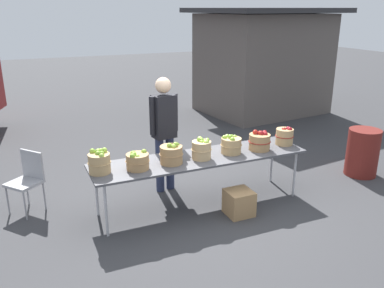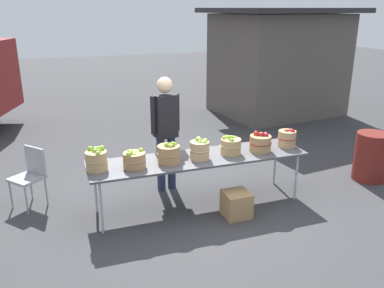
% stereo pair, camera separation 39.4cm
% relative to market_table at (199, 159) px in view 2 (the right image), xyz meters
% --- Properties ---
extents(ground_plane, '(40.00, 40.00, 0.00)m').
position_rel_market_table_xyz_m(ground_plane, '(0.00, 0.00, -0.72)').
color(ground_plane, '#38383A').
extents(market_table, '(3.10, 0.76, 0.75)m').
position_rel_market_table_xyz_m(market_table, '(0.00, 0.00, 0.00)').
color(market_table, '#4C4C51').
rests_on(market_table, ground).
extents(apple_basket_green_0, '(0.30, 0.30, 0.31)m').
position_rel_market_table_xyz_m(apple_basket_green_0, '(-1.41, 0.00, 0.18)').
color(apple_basket_green_0, tan).
rests_on(apple_basket_green_0, market_table).
extents(apple_basket_green_1, '(0.32, 0.32, 0.25)m').
position_rel_market_table_xyz_m(apple_basket_green_1, '(-0.94, -0.07, 0.15)').
color(apple_basket_green_1, '#A87F51').
rests_on(apple_basket_green_1, market_table).
extents(apple_basket_green_2, '(0.32, 0.32, 0.30)m').
position_rel_market_table_xyz_m(apple_basket_green_2, '(-0.46, -0.06, 0.16)').
color(apple_basket_green_2, '#A87F51').
rests_on(apple_basket_green_2, market_table).
extents(apple_basket_green_3, '(0.29, 0.29, 0.31)m').
position_rel_market_table_xyz_m(apple_basket_green_3, '(-0.01, -0.06, 0.18)').
color(apple_basket_green_3, tan).
rests_on(apple_basket_green_3, market_table).
extents(apple_basket_green_4, '(0.31, 0.31, 0.28)m').
position_rel_market_table_xyz_m(apple_basket_green_4, '(0.47, -0.02, 0.16)').
color(apple_basket_green_4, tan).
rests_on(apple_basket_green_4, market_table).
extents(apple_basket_red_0, '(0.33, 0.33, 0.30)m').
position_rel_market_table_xyz_m(apple_basket_red_0, '(0.93, -0.07, 0.16)').
color(apple_basket_red_0, '#A87F51').
rests_on(apple_basket_red_0, market_table).
extents(apple_basket_red_1, '(0.28, 0.28, 0.28)m').
position_rel_market_table_xyz_m(apple_basket_red_1, '(1.41, -0.01, 0.17)').
color(apple_basket_red_1, tan).
rests_on(apple_basket_red_1, market_table).
extents(vendor_adult, '(0.47, 0.29, 1.79)m').
position_rel_market_table_xyz_m(vendor_adult, '(-0.28, 0.71, 0.34)').
color(vendor_adult, '#262D4C').
rests_on(vendor_adult, ground).
extents(food_kiosk, '(3.82, 3.29, 2.74)m').
position_rel_market_table_xyz_m(food_kiosk, '(3.94, 4.51, 0.67)').
color(food_kiosk, '#59514C').
rests_on(food_kiosk, ground).
extents(folding_chair, '(0.56, 0.56, 0.86)m').
position_rel_market_table_xyz_m(folding_chair, '(-2.27, 0.84, -0.21)').
color(folding_chair, '#99999E').
rests_on(folding_chair, ground).
extents(trash_barrel, '(0.53, 0.53, 0.81)m').
position_rel_market_table_xyz_m(trash_barrel, '(3.02, -0.07, -0.31)').
color(trash_barrel, maroon).
rests_on(trash_barrel, ground).
extents(produce_crate, '(0.35, 0.35, 0.35)m').
position_rel_market_table_xyz_m(produce_crate, '(0.37, -0.47, -0.54)').
color(produce_crate, '#A87F51').
rests_on(produce_crate, ground).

